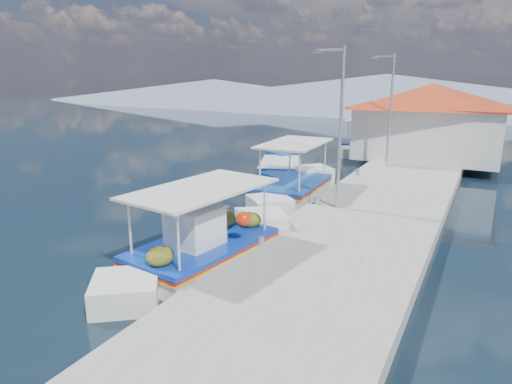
% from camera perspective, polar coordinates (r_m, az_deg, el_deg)
% --- Properties ---
extents(ground, '(160.00, 160.00, 0.00)m').
position_cam_1_polar(ground, '(18.45, -5.82, -3.08)').
color(ground, black).
rests_on(ground, ground).
extents(quay, '(5.00, 44.00, 0.50)m').
position_cam_1_polar(quay, '(21.70, 16.38, -0.20)').
color(quay, '#AEACA3').
rests_on(quay, ground).
extents(bollards, '(0.20, 17.20, 0.30)m').
position_cam_1_polar(bollards, '(21.37, 10.54, 1.03)').
color(bollards, '#A5A8AD').
rests_on(bollards, quay).
extents(main_caique, '(3.10, 8.02, 2.67)m').
position_cam_1_polar(main_caique, '(13.87, -6.39, -6.96)').
color(main_caique, white).
rests_on(main_caique, ground).
extents(caique_green_canopy, '(2.44, 7.64, 2.86)m').
position_cam_1_polar(caique_green_canopy, '(20.97, 4.77, 0.34)').
color(caique_green_canopy, white).
rests_on(caique_green_canopy, ground).
extents(caique_blue_hull, '(3.59, 6.53, 1.24)m').
position_cam_1_polar(caique_blue_hull, '(25.47, 3.12, 2.73)').
color(caique_blue_hull, '#1A489C').
rests_on(caique_blue_hull, ground).
extents(caique_far, '(3.34, 7.15, 2.58)m').
position_cam_1_polar(caique_far, '(34.03, 13.85, 5.61)').
color(caique_far, white).
rests_on(caique_far, ground).
extents(harbor_building, '(10.49, 10.49, 4.40)m').
position_cam_1_polar(harbor_building, '(30.03, 20.69, 8.36)').
color(harbor_building, silver).
rests_on(harbor_building, quay).
extents(lamp_post_near, '(1.21, 0.14, 6.00)m').
position_cam_1_polar(lamp_post_near, '(17.55, 10.14, 8.73)').
color(lamp_post_near, '#A5A8AD').
rests_on(lamp_post_near, quay).
extents(lamp_post_far, '(1.21, 0.14, 6.00)m').
position_cam_1_polar(lamp_post_far, '(26.26, 16.10, 10.31)').
color(lamp_post_far, '#A5A8AD').
rests_on(lamp_post_far, quay).
extents(mountain_ridge, '(171.40, 96.00, 5.50)m').
position_cam_1_polar(mountain_ridge, '(70.85, 25.08, 10.48)').
color(mountain_ridge, slate).
rests_on(mountain_ridge, ground).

